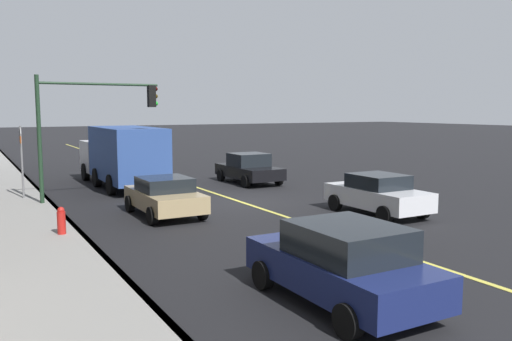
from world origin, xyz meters
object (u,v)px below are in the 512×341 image
object	(u,v)px
car_black	(249,168)
car_white	(377,194)
street_sign_post	(22,157)
fire_hydrant	(61,223)
car_navy	(342,263)
traffic_light_mast	(91,115)
car_tan	(165,196)
truck_blue	(123,155)

from	to	relation	value
car_black	car_white	size ratio (longest dim) A/B	1.05
street_sign_post	fire_hydrant	size ratio (longest dim) A/B	3.25
street_sign_post	fire_hydrant	xyz separation A→B (m)	(-7.25, -0.30, -1.33)
fire_hydrant	car_navy	bearing A→B (deg)	-154.11
car_black	traffic_light_mast	bearing A→B (deg)	103.04
car_white	car_tan	bearing A→B (deg)	62.33
car_tan	street_sign_post	world-z (taller)	street_sign_post
car_black	street_sign_post	bearing A→B (deg)	91.52
car_black	truck_blue	size ratio (longest dim) A/B	0.52
fire_hydrant	car_black	bearing A→B (deg)	-53.63
car_black	fire_hydrant	world-z (taller)	car_black
car_tan	car_white	xyz separation A→B (m)	(-3.49, -6.65, 0.03)
car_navy	traffic_light_mast	xyz separation A→B (m)	(13.60, 1.70, 2.69)
car_black	street_sign_post	distance (m)	10.58
traffic_light_mast	street_sign_post	world-z (taller)	traffic_light_mast
car_white	traffic_light_mast	xyz separation A→B (m)	(7.39, 8.22, 2.75)
car_navy	car_tan	world-z (taller)	car_navy
car_navy	car_white	size ratio (longest dim) A/B	1.06
car_black	traffic_light_mast	xyz separation A→B (m)	(-1.87, 8.07, 2.75)
car_tan	truck_blue	world-z (taller)	truck_blue
car_white	car_navy	bearing A→B (deg)	133.62
car_tan	truck_blue	distance (m)	7.74
truck_blue	traffic_light_mast	bearing A→B (deg)	149.77
car_navy	car_tan	size ratio (longest dim) A/B	1.08
truck_blue	street_sign_post	xyz separation A→B (m)	(-2.17, 4.65, 0.25)
car_black	car_white	xyz separation A→B (m)	(-9.26, -0.15, -0.00)
car_navy	traffic_light_mast	distance (m)	13.97
car_black	car_tan	xyz separation A→B (m)	(-5.77, 6.50, -0.03)
car_tan	traffic_light_mast	size ratio (longest dim) A/B	0.77
car_tan	truck_blue	size ratio (longest dim) A/B	0.49
car_tan	car_white	size ratio (longest dim) A/B	0.98
car_black	fire_hydrant	distance (m)	12.70
car_navy	truck_blue	xyz separation A→B (m)	(17.37, -0.49, 0.74)
car_navy	street_sign_post	xyz separation A→B (m)	(15.19, 4.16, 0.99)
car_white	truck_blue	bearing A→B (deg)	28.41
car_navy	car_white	xyz separation A→B (m)	(6.21, -6.52, -0.06)
car_tan	traffic_light_mast	world-z (taller)	traffic_light_mast
car_white	fire_hydrant	world-z (taller)	car_white
car_white	fire_hydrant	xyz separation A→B (m)	(1.73, 10.38, -0.27)
car_navy	truck_blue	size ratio (longest dim) A/B	0.53
car_tan	traffic_light_mast	xyz separation A→B (m)	(3.91, 1.57, 2.79)
car_tan	fire_hydrant	distance (m)	4.13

